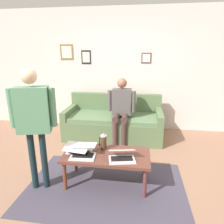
# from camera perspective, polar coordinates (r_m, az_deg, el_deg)

# --- Properties ---
(ground_plane) EXTENTS (7.68, 7.68, 0.00)m
(ground_plane) POSITION_cam_1_polar(r_m,az_deg,el_deg) (3.11, -2.52, -18.08)
(ground_plane) COLOR #986D56
(area_rug) EXTENTS (2.12, 1.42, 0.01)m
(area_rug) POSITION_cam_1_polar(r_m,az_deg,el_deg) (2.94, -1.81, -20.25)
(area_rug) COLOR #454050
(area_rug) RESTS_ON ground_plane
(back_wall) EXTENTS (7.04, 0.11, 2.70)m
(back_wall) POSITION_cam_1_polar(r_m,az_deg,el_deg) (4.75, 2.32, 11.61)
(back_wall) COLOR silver
(back_wall) RESTS_ON ground_plane
(couch) EXTENTS (2.01, 0.90, 0.88)m
(couch) POSITION_cam_1_polar(r_m,az_deg,el_deg) (4.33, 0.44, -3.07)
(couch) COLOR #59724B
(couch) RESTS_ON ground_plane
(coffee_table) EXTENTS (1.16, 0.57, 0.45)m
(coffee_table) POSITION_cam_1_polar(r_m,az_deg,el_deg) (2.81, -1.52, -12.63)
(coffee_table) COLOR brown
(coffee_table) RESTS_ON ground_plane
(laptop_left) EXTENTS (0.38, 0.34, 0.15)m
(laptop_left) POSITION_cam_1_polar(r_m,az_deg,el_deg) (2.64, 2.78, -12.37)
(laptop_left) COLOR silver
(laptop_left) RESTS_ON coffee_table
(laptop_center) EXTENTS (0.35, 0.35, 0.14)m
(laptop_center) POSITION_cam_1_polar(r_m,az_deg,el_deg) (2.75, -8.14, -11.17)
(laptop_center) COLOR silver
(laptop_center) RESTS_ON coffee_table
(laptop_right) EXTENTS (0.36, 0.34, 0.14)m
(laptop_right) POSITION_cam_1_polar(r_m,az_deg,el_deg) (2.82, -9.46, -10.55)
(laptop_right) COLOR silver
(laptop_right) RESTS_ON coffee_table
(french_press) EXTENTS (0.10, 0.08, 0.24)m
(french_press) POSITION_cam_1_polar(r_m,az_deg,el_deg) (2.86, -2.40, -8.48)
(french_press) COLOR #4C3323
(french_press) RESTS_ON coffee_table
(person_standing) EXTENTS (0.56, 0.27, 1.59)m
(person_standing) POSITION_cam_1_polar(r_m,az_deg,el_deg) (2.65, -21.32, -0.97)
(person_standing) COLOR #17292F
(person_standing) RESTS_ON ground_plane
(person_seated) EXTENTS (0.55, 0.51, 1.28)m
(person_seated) POSITION_cam_1_polar(r_m,az_deg,el_deg) (3.97, 2.63, 1.46)
(person_seated) COLOR #49302F
(person_seated) RESTS_ON ground_plane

